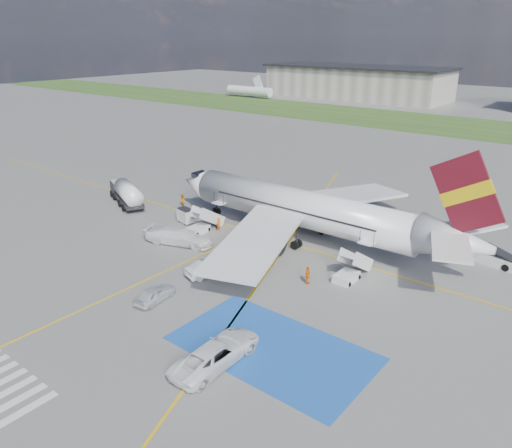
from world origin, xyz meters
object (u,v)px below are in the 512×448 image
Objects in this scene: gpu_cart at (186,216)px; van_white_a at (216,350)px; fuel_tanker at (127,195)px; car_silver_a at (155,294)px; van_white_b at (179,234)px; belt_loader at (488,258)px; car_silver_b at (209,268)px; airliner at (311,211)px.

van_white_a is at bearing -28.01° from gpu_cart.
car_silver_a is (22.02, -14.24, -0.60)m from fuel_tanker.
fuel_tanker reaches higher than van_white_b.
belt_loader is 30.66m from van_white_b.
fuel_tanker is 2.06× the size of car_silver_b.
belt_loader is at bearing -78.28° from van_white_b.
belt_loader is at bearing -117.75° from car_silver_b.
gpu_cart is 0.52× the size of car_silver_b.
airliner is 16.33× the size of gpu_cart.
van_white_b is at bearing -141.98° from belt_loader.
van_white_b is (-7.24, 9.49, 0.43)m from car_silver_a.
belt_loader is at bearing -134.37° from car_silver_a.
car_silver_b is at bearing -23.71° from gpu_cart.
belt_loader is 1.10× the size of van_white_a.
car_silver_a is 0.70× the size of van_white_b.
car_silver_b is at bearing -45.25° from van_white_a.
van_white_a is at bearing -145.09° from van_white_b.
gpu_cart is at bearing -40.60° from van_white_a.
airliner reaches higher than gpu_cart.
fuel_tanker reaches higher than gpu_cart.
belt_loader is (16.19, 6.26, -2.95)m from airliner.
gpu_cart is at bearing -153.05° from belt_loader.
van_white_b is (-7.46, 3.29, 0.37)m from car_silver_b.
gpu_cart is 18.22m from car_silver_a.
van_white_a is at bearing 153.29° from car_silver_b.
van_white_b reaches higher than gpu_cart.
fuel_tanker reaches higher than car_silver_b.
van_white_b reaches higher than car_silver_a.
fuel_tanker is 23.65m from car_silver_b.
airliner is 8.46× the size of car_silver_b.
van_white_b reaches higher than car_silver_b.
fuel_tanker is 3.97× the size of gpu_cart.
van_white_a reaches higher than belt_loader.
airliner reaches higher than car_silver_b.
fuel_tanker is 1.49× the size of belt_loader.
van_white_b reaches higher than van_white_a.
airliner is 13.14m from car_silver_b.
van_white_a is at bearing -4.74° from fuel_tanker.
fuel_tanker is 35.95m from van_white_a.
airliner is 17.61m from belt_loader.
airliner is 6.11× the size of belt_loader.
van_white_a is at bearing 156.24° from car_silver_a.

